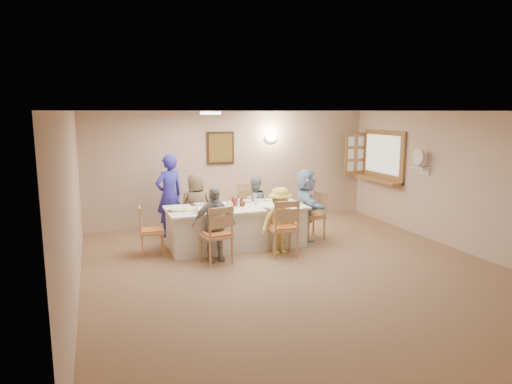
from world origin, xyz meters
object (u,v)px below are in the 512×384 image
object	(u,v)px
dining_table	(236,226)
chair_front_left	(216,234)
chair_front_right	(283,227)
chair_right_end	(311,215)
chair_back_left	(196,216)
chair_left_end	(152,230)
diner_back_left	(197,207)
diner_front_left	(214,224)
diner_front_right	(280,221)
chair_back_right	(253,209)
condiment_ketchup	(233,201)
desk_fan	(420,160)
diner_back_right	(254,206)
serving_hatch	(383,156)
caregiver	(169,195)
diner_right_end	(305,205)

from	to	relation	value
dining_table	chair_front_left	size ratio (longest dim) A/B	2.59
chair_front_left	chair_front_right	distance (m)	1.20
chair_front_right	chair_right_end	bearing A→B (deg)	-135.21
chair_back_left	chair_left_end	distance (m)	1.24
diner_back_left	diner_front_left	size ratio (longest dim) A/B	1.05
chair_back_left	chair_front_right	distance (m)	2.00
diner_front_right	chair_front_left	bearing A→B (deg)	176.77
chair_back_right	chair_front_left	world-z (taller)	chair_back_right
dining_table	chair_front_right	world-z (taller)	chair_front_right
chair_left_end	condiment_ketchup	bearing A→B (deg)	-85.70
chair_back_left	diner_front_left	bearing A→B (deg)	-88.45
desk_fan	diner_back_right	world-z (taller)	desk_fan
serving_hatch	chair_back_left	distance (m)	4.45
serving_hatch	dining_table	distance (m)	3.97
caregiver	desk_fan	bearing A→B (deg)	136.78
dining_table	diner_right_end	world-z (taller)	diner_right_end
serving_hatch	diner_front_left	xyz separation A→B (m)	(-4.32, -1.46, -0.86)
serving_hatch	caregiver	distance (m)	4.83
desk_fan	chair_back_left	size ratio (longest dim) A/B	0.33
diner_back_left	diner_back_right	size ratio (longest dim) A/B	1.10
diner_front_left	chair_right_end	bearing A→B (deg)	15.51
diner_front_left	condiment_ketchup	xyz separation A→B (m)	(0.53, 0.66, 0.23)
chair_front_right	diner_front_right	bearing A→B (deg)	-85.31
dining_table	chair_back_left	size ratio (longest dim) A/B	2.84
serving_hatch	condiment_ketchup	world-z (taller)	serving_hatch
diner_right_end	caregiver	bearing A→B (deg)	75.28
chair_front_right	diner_back_right	size ratio (longest dim) A/B	0.84
diner_back_right	condiment_ketchup	bearing A→B (deg)	35.52
chair_front_left	diner_front_right	xyz separation A→B (m)	(1.20, 0.12, 0.10)
diner_back_right	condiment_ketchup	xyz separation A→B (m)	(-0.67, -0.70, 0.26)
dining_table	chair_front_left	bearing A→B (deg)	-126.87
dining_table	chair_front_left	xyz separation A→B (m)	(-0.60, -0.80, 0.12)
chair_left_end	desk_fan	bearing A→B (deg)	-91.24
dining_table	chair_front_right	size ratio (longest dim) A/B	2.52
dining_table	diner_back_left	size ratio (longest dim) A/B	1.93
diner_front_right	caregiver	xyz separation A→B (m)	(-1.65, 1.83, 0.24)
diner_back_left	caregiver	world-z (taller)	caregiver
chair_back_right	diner_back_left	world-z (taller)	diner_back_left
diner_back_right	caregiver	bearing A→B (deg)	-26.75
chair_back_right	diner_back_right	xyz separation A→B (m)	(0.00, -0.12, 0.09)
chair_back_left	condiment_ketchup	bearing A→B (deg)	-55.31
chair_right_end	caregiver	world-z (taller)	caregiver
chair_front_left	diner_back_right	distance (m)	1.91
chair_front_right	diner_front_left	size ratio (longest dim) A/B	0.80
desk_fan	chair_front_right	xyz separation A→B (m)	(-3.01, -0.23, -1.04)
desk_fan	chair_back_right	size ratio (longest dim) A/B	0.29
diner_front_right	condiment_ketchup	bearing A→B (deg)	126.23
chair_front_right	diner_front_left	xyz separation A→B (m)	(-1.20, 0.12, 0.13)
desk_fan	diner_front_left	world-z (taller)	desk_fan
desk_fan	chair_left_end	size ratio (longest dim) A/B	0.34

